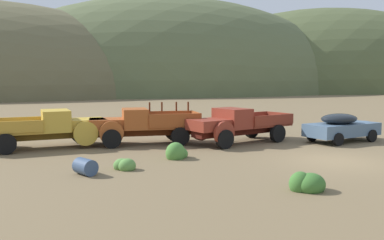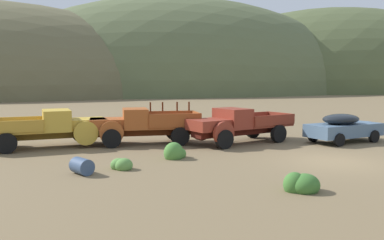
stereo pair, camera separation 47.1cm
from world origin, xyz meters
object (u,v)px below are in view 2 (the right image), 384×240
(truck_oxide_orange, at_px, (138,125))
(truck_rust_red, at_px, (235,125))
(truck_faded_yellow, at_px, (55,127))
(oil_drum_by_truck, at_px, (82,166))
(car_chalk_blue, at_px, (346,127))

(truck_oxide_orange, bearing_deg, truck_rust_red, 169.51)
(truck_faded_yellow, relative_size, truck_oxide_orange, 1.00)
(truck_faded_yellow, height_order, oil_drum_by_truck, truck_faded_yellow)
(truck_rust_red, bearing_deg, truck_oxide_orange, -31.38)
(truck_rust_red, relative_size, oil_drum_by_truck, 6.33)
(car_chalk_blue, bearing_deg, truck_oxide_orange, 155.58)
(truck_faded_yellow, relative_size, oil_drum_by_truck, 5.96)
(oil_drum_by_truck, bearing_deg, truck_faded_yellow, 94.09)
(truck_oxide_orange, bearing_deg, oil_drum_by_truck, 68.39)
(truck_faded_yellow, height_order, truck_rust_red, same)
(truck_faded_yellow, bearing_deg, truck_rust_red, -16.15)
(truck_faded_yellow, distance_m, truck_oxide_orange, 4.23)
(truck_rust_red, xyz_separation_m, oil_drum_by_truck, (-8.45, -3.88, -0.71))
(car_chalk_blue, bearing_deg, truck_rust_red, 157.27)
(truck_faded_yellow, height_order, truck_oxide_orange, truck_oxide_orange)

